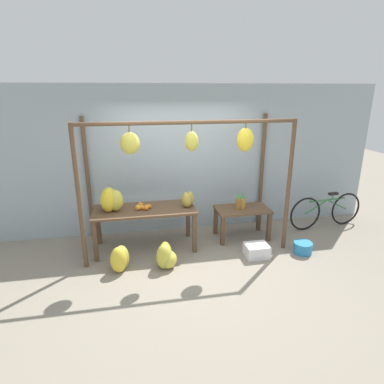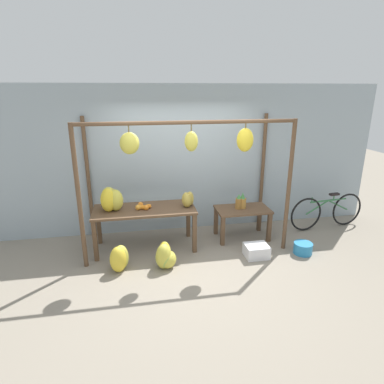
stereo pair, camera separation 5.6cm
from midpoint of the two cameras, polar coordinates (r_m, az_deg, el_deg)
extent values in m
plane|color=gray|center=(5.28, -0.03, -12.89)|extent=(20.00, 20.00, 0.00)
cube|color=#99A8B2|center=(6.18, -2.72, 5.68)|extent=(8.00, 0.08, 2.80)
cylinder|color=brown|center=(5.07, -19.74, -1.29)|extent=(0.07, 0.07, 2.26)
cylinder|color=brown|center=(5.61, 16.53, 0.84)|extent=(0.07, 0.07, 2.26)
cylinder|color=brown|center=(6.15, -18.29, 2.14)|extent=(0.07, 0.07, 2.26)
cylinder|color=brown|center=(6.61, 12.08, 3.70)|extent=(0.07, 0.07, 2.26)
cylinder|color=brown|center=(4.85, -0.70, 12.28)|extent=(3.37, 0.06, 0.06)
cylinder|color=brown|center=(4.78, -11.48, 10.92)|extent=(0.02, 0.02, 0.09)
ellipsoid|color=gold|center=(4.81, -11.33, 8.47)|extent=(0.29, 0.26, 0.32)
cylinder|color=brown|center=(4.86, -0.41, 11.33)|extent=(0.02, 0.02, 0.10)
ellipsoid|color=gold|center=(4.89, -0.40, 8.98)|extent=(0.20, 0.18, 0.30)
cylinder|color=brown|center=(5.08, 9.23, 11.57)|extent=(0.02, 0.02, 0.07)
ellipsoid|color=yellow|center=(5.11, 9.11, 9.13)|extent=(0.26, 0.24, 0.37)
cube|color=brown|center=(5.59, -8.75, -3.14)|extent=(1.74, 0.74, 0.04)
cube|color=brown|center=(5.48, -17.10, -8.42)|extent=(0.07, 0.07, 0.70)
cube|color=brown|center=(5.52, 0.20, -7.35)|extent=(0.07, 0.07, 0.70)
cube|color=brown|center=(6.06, -16.54, -5.77)|extent=(0.07, 0.07, 0.70)
cube|color=brown|center=(6.10, -0.97, -4.83)|extent=(0.07, 0.07, 0.70)
cube|color=brown|center=(6.04, 8.69, -3.05)|extent=(0.98, 0.58, 0.04)
cube|color=brown|center=(5.81, 5.20, -6.92)|extent=(0.07, 0.07, 0.55)
cube|color=brown|center=(6.10, 13.26, -6.10)|extent=(0.07, 0.07, 0.55)
cube|color=brown|center=(6.23, 3.97, -5.10)|extent=(0.07, 0.07, 0.55)
cube|color=brown|center=(6.51, 11.55, -4.43)|extent=(0.07, 0.07, 0.55)
ellipsoid|color=gold|center=(5.52, -13.76, -1.46)|extent=(0.36, 0.35, 0.37)
ellipsoid|color=gold|center=(5.57, -14.82, -1.18)|extent=(0.34, 0.32, 0.40)
ellipsoid|color=yellow|center=(5.57, -15.08, -1.77)|extent=(0.28, 0.29, 0.30)
ellipsoid|color=yellow|center=(5.49, -14.98, -1.48)|extent=(0.25, 0.22, 0.40)
sphere|color=orange|center=(5.56, -9.48, -2.64)|extent=(0.07, 0.07, 0.07)
sphere|color=orange|center=(5.49, -8.42, -2.77)|extent=(0.09, 0.09, 0.09)
sphere|color=orange|center=(5.65, -9.42, -2.24)|extent=(0.09, 0.09, 0.09)
sphere|color=orange|center=(5.51, -9.86, -2.74)|extent=(0.09, 0.09, 0.09)
sphere|color=orange|center=(5.56, -7.90, -2.54)|extent=(0.08, 0.08, 0.08)
sphere|color=orange|center=(5.53, -9.52, -2.73)|extent=(0.08, 0.08, 0.08)
sphere|color=orange|center=(5.53, -9.10, -2.69)|extent=(0.08, 0.08, 0.08)
sphere|color=orange|center=(5.57, -8.17, -2.56)|extent=(0.07, 0.07, 0.07)
sphere|color=orange|center=(5.51, -8.73, -2.79)|extent=(0.08, 0.08, 0.08)
cylinder|color=#B27F38|center=(6.02, 8.64, -1.96)|extent=(0.13, 0.13, 0.19)
cone|color=#428442|center=(5.97, 8.70, -0.59)|extent=(0.09, 0.09, 0.12)
cylinder|color=olive|center=(5.98, 7.98, -2.01)|extent=(0.12, 0.12, 0.20)
cone|color=#428442|center=(5.93, 8.04, -0.74)|extent=(0.08, 0.08, 0.08)
ellipsoid|color=gold|center=(5.21, -12.72, -11.29)|extent=(0.25, 0.23, 0.41)
ellipsoid|color=gold|center=(5.27, -13.15, -11.62)|extent=(0.31, 0.31, 0.30)
ellipsoid|color=gold|center=(5.14, -13.22, -11.66)|extent=(0.34, 0.33, 0.42)
ellipsoid|color=gold|center=(5.17, -4.59, -11.88)|extent=(0.39, 0.38, 0.29)
ellipsoid|color=yellow|center=(5.19, -5.08, -10.91)|extent=(0.27, 0.28, 0.42)
ellipsoid|color=#9EB247|center=(5.16, -5.23, -11.62)|extent=(0.34, 0.36, 0.34)
ellipsoid|color=gold|center=(5.13, -5.25, -11.34)|extent=(0.36, 0.36, 0.41)
cube|color=silver|center=(5.59, 11.11, -10.17)|extent=(0.39, 0.33, 0.21)
cylinder|color=teal|center=(5.91, 18.83, -9.35)|extent=(0.32, 0.32, 0.19)
torus|color=black|center=(7.33, 25.44, -2.72)|extent=(0.68, 0.11, 0.68)
torus|color=black|center=(6.73, 19.27, -3.70)|extent=(0.68, 0.11, 0.68)
cylinder|color=#337042|center=(6.95, 22.72, -1.32)|extent=(0.82, 0.12, 0.03)
cylinder|color=#337042|center=(7.14, 24.12, -2.04)|extent=(0.50, 0.08, 0.27)
cylinder|color=#337042|center=(6.84, 21.02, -2.49)|extent=(0.50, 0.08, 0.27)
cylinder|color=#337042|center=(7.01, 23.54, -0.83)|extent=(0.02, 0.02, 0.10)
cube|color=black|center=(6.99, 23.61, -0.28)|extent=(0.21, 0.10, 0.04)
cylinder|color=#337042|center=(6.69, 20.20, -1.26)|extent=(0.02, 0.02, 0.10)
ellipsoid|color=#B2993D|center=(5.54, -1.11, -1.55)|extent=(0.22, 0.22, 0.24)
ellipsoid|color=#B2993D|center=(5.62, -0.65, -1.17)|extent=(0.18, 0.18, 0.26)
ellipsoid|color=#B2993D|center=(5.55, -1.30, -1.69)|extent=(0.18, 0.19, 0.21)
ellipsoid|color=#B2993D|center=(5.58, -1.32, -1.31)|extent=(0.22, 0.22, 0.26)
camera|label=1|loc=(0.03, -90.29, -0.09)|focal=30.00mm
camera|label=2|loc=(0.03, 89.71, 0.09)|focal=30.00mm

